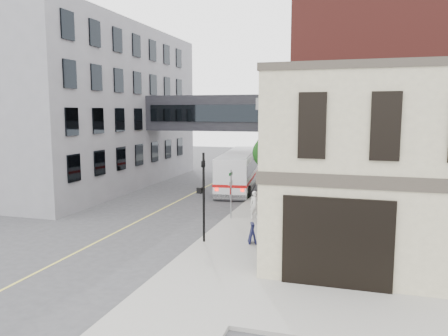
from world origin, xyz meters
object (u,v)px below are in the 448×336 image
Objects in this scene: pedestrian_b at (272,203)px; newspaper_box at (271,194)px; bus at (240,168)px; pedestrian_c at (278,191)px; pedestrian_a at (255,205)px; sandwich_board at (252,233)px.

pedestrian_b reaches higher than newspaper_box.
bus reaches higher than pedestrian_c.
pedestrian_b is (0.93, 0.73, 0.03)m from pedestrian_a.
sandwich_board is (1.00, -10.27, 0.00)m from newspaper_box.
sandwich_board is at bearing -122.82° from pedestrian_b.
bus is 7.02× the size of pedestrian_a.
pedestrian_c is 1.48× the size of sandwich_board.
sandwich_board is at bearing -73.16° from bus.
pedestrian_a is 1.13× the size of pedestrian_c.
bus is 11.04m from pedestrian_b.
pedestrian_c is at bearing 62.01° from pedestrian_b.
pedestrian_c is at bearing 60.59° from pedestrian_a.
pedestrian_a is 0.97× the size of pedestrian_b.
newspaper_box is (-0.02, 5.31, -0.34)m from pedestrian_a.
pedestrian_c is (4.22, -5.14, -0.85)m from bus.
pedestrian_a is (3.75, -10.70, -0.76)m from bus.
pedestrian_a is at bearing -113.26° from newspaper_box.
pedestrian_c is (-0.46, 4.83, -0.12)m from pedestrian_b.
pedestrian_b is 4.69m from newspaper_box.
pedestrian_c is 1.48× the size of newspaper_box.
newspaper_box is 10.32m from sandwich_board.
bus is at bearing 101.30° from newspaper_box.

